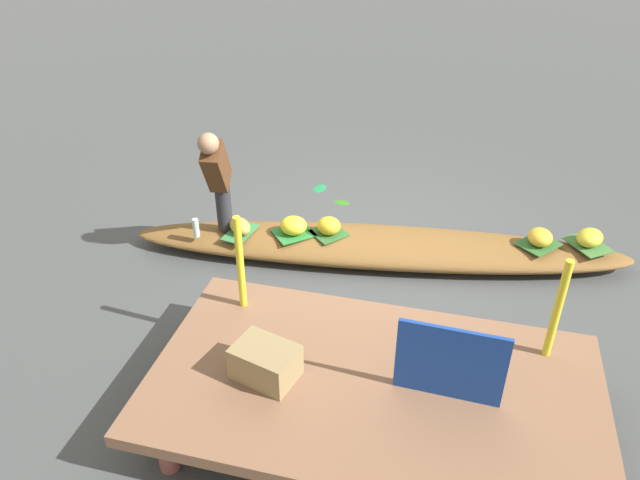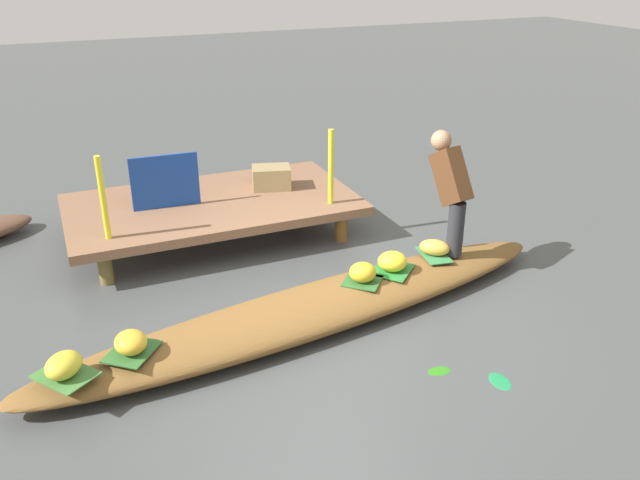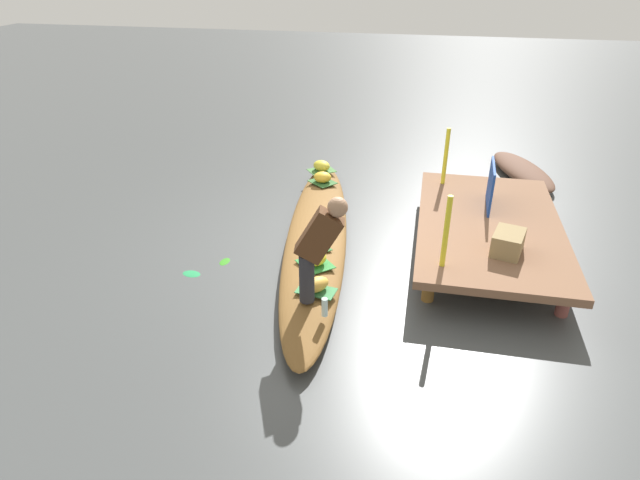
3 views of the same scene
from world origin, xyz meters
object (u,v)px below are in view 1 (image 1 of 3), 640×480
Objects in this scene: banana_bunch_2 at (240,226)px; water_bottle at (196,228)px; banana_bunch_0 at (540,237)px; vendor_boat at (378,246)px; vendor_person at (217,175)px; banana_bunch_4 at (329,226)px; banana_bunch_1 at (590,238)px; produce_crate at (265,362)px; market_banner at (450,363)px; banana_bunch_3 at (294,226)px.

water_bottle reaches higher than banana_bunch_2.
banana_bunch_0 is at bearing -168.44° from water_bottle.
vendor_boat is 4.35× the size of vendor_person.
water_bottle is at bearing 16.29° from banana_bunch_4.
banana_bunch_4 is (0.51, 0.08, 0.22)m from vendor_boat.
banana_bunch_1 is 0.67× the size of produce_crate.
vendor_boat is at bearing -167.53° from vendor_person.
market_banner reaches higher than water_bottle.
market_banner is (-1.34, 2.13, 0.37)m from banana_bunch_4.
banana_bunch_0 is 0.50m from banana_bunch_1.
water_bottle is at bearing 11.74° from banana_bunch_1.
vendor_boat is at bearing -165.75° from water_bottle.
water_bottle is (0.96, 0.30, 0.01)m from banana_bunch_3.
vendor_boat is 1.63m from banana_bunch_0.
banana_bunch_0 is at bearing -170.05° from banana_bunch_2.
banana_bunch_4 is (2.59, 0.43, 0.01)m from banana_bunch_1.
water_bottle is (0.41, 0.17, 0.02)m from banana_bunch_2.
water_bottle is at bearing 24.97° from vendor_person.
banana_bunch_2 is 0.45m from water_bottle.
produce_crate is (-0.08, 2.25, 0.20)m from banana_bunch_4.
water_bottle reaches higher than banana_bunch_4.
market_banner is (-2.65, 1.74, 0.36)m from water_bottle.
vendor_boat is 1.81m from vendor_person.
vendor_boat is 1.89m from water_bottle.
market_banner reaches higher than vendor_boat.
vendor_boat is 1.45m from banana_bunch_2.
market_banner is at bearing 63.81° from banana_bunch_1.
produce_crate is (-1.14, 1.98, -0.39)m from vendor_person.
produce_crate is (-1.39, 1.87, 0.19)m from water_bottle.
market_banner reaches higher than banana_bunch_3.
produce_crate is (-0.43, 2.17, 0.20)m from banana_bunch_3.
banana_bunch_0 is at bearing -171.48° from banana_bunch_4.
banana_bunch_0 is at bearing -179.77° from vendor_boat.
banana_bunch_2 is 0.68× the size of produce_crate.
vendor_boat is 2.12m from banana_bunch_1.
water_bottle is at bearing -31.01° from market_banner.
banana_bunch_2 is 0.56m from banana_bunch_3.
produce_crate reaches higher than banana_bunch_4.
banana_bunch_2 is (3.49, 0.64, -0.01)m from banana_bunch_1.
produce_crate is (1.26, 0.13, -0.17)m from market_banner.
banana_bunch_4 reaches higher than banana_bunch_2.
water_bottle is 0.28× the size of market_banner.
produce_crate reaches higher than banana_bunch_1.
banana_bunch_2 is 1.07× the size of banana_bunch_3.
vendor_boat is 25.49× the size of water_bottle.
banana_bunch_4 is at bearing 8.52° from banana_bunch_0.
banana_bunch_4 is 0.34× the size of market_banner.
vendor_person is at bearing 14.51° from banana_bunch_3.
banana_bunch_0 is 0.23× the size of vendor_person.
banana_bunch_0 is 3.49m from water_bottle.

